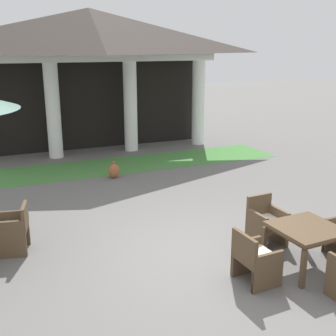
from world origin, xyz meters
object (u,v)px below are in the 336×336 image
at_px(patio_table_near_foreground, 307,232).
at_px(patio_chair_mid_left_east, 13,230).
at_px(terracotta_urn, 114,171).
at_px(patio_chair_near_foreground_west, 255,259).
at_px(patio_chair_near_foreground_north, 266,223).

bearing_deg(patio_table_near_foreground, patio_chair_mid_left_east, 150.81).
bearing_deg(patio_table_near_foreground, terracotta_urn, 104.49).
height_order(patio_table_near_foreground, patio_chair_near_foreground_west, patio_chair_near_foreground_west).
distance_m(patio_table_near_foreground, patio_chair_near_foreground_west, 1.03).
xyz_separation_m(patio_chair_near_foreground_west, patio_chair_near_foreground_north, (0.94, 1.06, 0.01)).
xyz_separation_m(patio_chair_near_foreground_north, terracotta_urn, (-1.48, 4.94, -0.19)).
relative_size(patio_chair_near_foreground_west, terracotta_urn, 1.74).
relative_size(patio_table_near_foreground, terracotta_urn, 2.19).
height_order(patio_table_near_foreground, terracotta_urn, patio_table_near_foreground).
height_order(patio_table_near_foreground, patio_chair_mid_left_east, patio_chair_mid_left_east).
distance_m(patio_chair_near_foreground_north, patio_chair_mid_left_east, 4.50).
relative_size(patio_chair_near_foreground_north, terracotta_urn, 1.81).
bearing_deg(patio_chair_near_foreground_north, terracotta_urn, -76.69).
height_order(patio_chair_near_foreground_west, patio_chair_mid_left_east, patio_chair_mid_left_east).
distance_m(patio_chair_near_foreground_west, patio_chair_near_foreground_north, 1.41).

